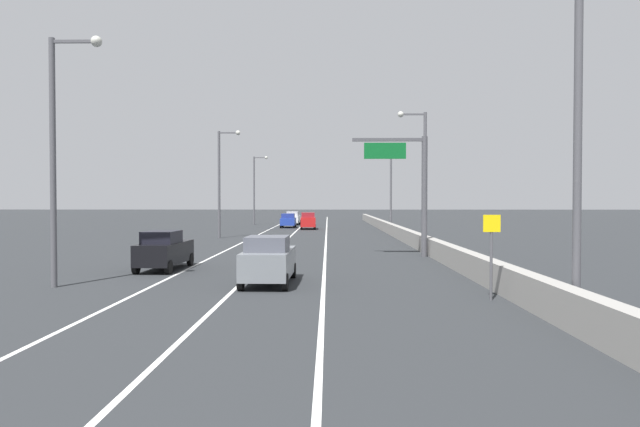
{
  "coord_description": "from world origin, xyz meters",
  "views": [
    {
      "loc": [
        1.69,
        -3.51,
        3.48
      ],
      "look_at": [
        0.88,
        53.04,
        2.22
      ],
      "focal_mm": 31.71,
      "sensor_mm": 36.0,
      "label": 1
    }
  ],
  "objects": [
    {
      "name": "overhead_sign_gantry",
      "position": [
        6.96,
        31.76,
        4.73
      ],
      "size": [
        4.68,
        0.36,
        7.5
      ],
      "color": "#47474C",
      "rests_on": "ground_plane"
    },
    {
      "name": "lane_stripe_right",
      "position": [
        1.5,
        55.0,
        0.0
      ],
      "size": [
        0.16,
        130.0,
        0.0
      ],
      "primitive_type": "cube",
      "color": "silver",
      "rests_on": "ground_plane"
    },
    {
      "name": "lamp_post_left_mid",
      "position": [
        -8.27,
        49.22,
        5.78
      ],
      "size": [
        2.14,
        0.44,
        10.07
      ],
      "color": "#4C4C51",
      "rests_on": "ground_plane"
    },
    {
      "name": "car_red_4",
      "position": [
        -0.78,
        65.94,
        1.03
      ],
      "size": [
        2.01,
        4.54,
        2.07
      ],
      "color": "red",
      "rests_on": "ground_plane"
    },
    {
      "name": "lamp_post_right_second",
      "position": [
        8.57,
        38.18,
        5.78
      ],
      "size": [
        2.14,
        0.44,
        10.07
      ],
      "color": "#4C4C51",
      "rests_on": "ground_plane"
    },
    {
      "name": "lamp_post_right_near",
      "position": [
        8.68,
        13.01,
        5.78
      ],
      "size": [
        2.14,
        0.44,
        10.07
      ],
      "color": "#4C4C51",
      "rests_on": "ground_plane"
    },
    {
      "name": "lamp_post_right_third",
      "position": [
        8.86,
        63.36,
        5.78
      ],
      "size": [
        2.14,
        0.44,
        10.07
      ],
      "color": "#4C4C51",
      "rests_on": "ground_plane"
    },
    {
      "name": "ground_plane",
      "position": [
        0.0,
        64.0,
        0.0
      ],
      "size": [
        320.0,
        320.0,
        0.0
      ],
      "primitive_type": "plane",
      "color": "#26282B"
    },
    {
      "name": "speed_advisory_sign",
      "position": [
        7.4,
        16.26,
        1.76
      ],
      "size": [
        0.6,
        0.11,
        3.0
      ],
      "color": "#4C4C51",
      "rests_on": "ground_plane"
    },
    {
      "name": "lamp_post_left_far",
      "position": [
        -8.96,
        79.42,
        5.78
      ],
      "size": [
        2.14,
        0.44,
        10.07
      ],
      "color": "#4C4C51",
      "rests_on": "ground_plane"
    },
    {
      "name": "car_black_2",
      "position": [
        -6.6,
        24.83,
        0.99
      ],
      "size": [
        1.96,
        4.6,
        1.99
      ],
      "color": "black",
      "rests_on": "ground_plane"
    },
    {
      "name": "car_gray_3",
      "position": [
        -0.8,
        20.02,
        1.01
      ],
      "size": [
        2.04,
        4.67,
        2.03
      ],
      "color": "slate",
      "rests_on": "ground_plane"
    },
    {
      "name": "car_blue_0",
      "position": [
        -3.52,
        70.1,
        0.93
      ],
      "size": [
        1.96,
        4.55,
        1.85
      ],
      "color": "#1E389E",
      "rests_on": "ground_plane"
    },
    {
      "name": "lane_stripe_center",
      "position": [
        -2.0,
        55.0,
        0.0
      ],
      "size": [
        0.16,
        130.0,
        0.0
      ],
      "primitive_type": "cube",
      "color": "silver",
      "rests_on": "ground_plane"
    },
    {
      "name": "lamp_post_left_near",
      "position": [
        -9.11,
        19.01,
        5.78
      ],
      "size": [
        2.14,
        0.44,
        10.07
      ],
      "color": "#4C4C51",
      "rests_on": "ground_plane"
    },
    {
      "name": "lane_stripe_left",
      "position": [
        -5.5,
        55.0,
        0.0
      ],
      "size": [
        0.16,
        130.0,
        0.0
      ],
      "primitive_type": "cube",
      "color": "silver",
      "rests_on": "ground_plane"
    },
    {
      "name": "jersey_barrier_right",
      "position": [
        8.3,
        40.0,
        0.55
      ],
      "size": [
        0.6,
        120.0,
        1.1
      ],
      "primitive_type": "cube",
      "color": "gray",
      "rests_on": "ground_plane"
    },
    {
      "name": "car_white_1",
      "position": [
        -3.42,
        78.38,
        0.98
      ],
      "size": [
        2.02,
        4.63,
        1.97
      ],
      "color": "white",
      "rests_on": "ground_plane"
    }
  ]
}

